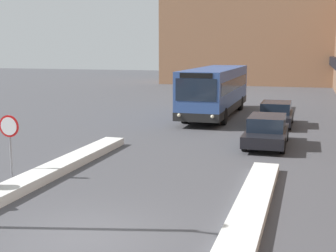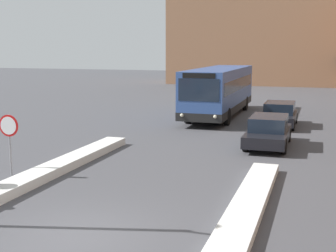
# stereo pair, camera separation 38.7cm
# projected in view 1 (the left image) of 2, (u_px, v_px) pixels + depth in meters

# --- Properties ---
(ground_plane) EXTENTS (160.00, 160.00, 0.00)m
(ground_plane) POSITION_uv_depth(u_px,v_px,m) (82.00, 238.00, 11.02)
(ground_plane) COLOR #47474C
(building_backdrop_far) EXTENTS (26.00, 8.00, 13.62)m
(building_backdrop_far) POSITION_uv_depth(u_px,v_px,m) (270.00, 28.00, 57.23)
(building_backdrop_far) COLOR #996B4C
(building_backdrop_far) RESTS_ON ground_plane
(snow_bank_left) EXTENTS (0.90, 16.49, 0.32)m
(snow_bank_left) POSITION_uv_depth(u_px,v_px,m) (6.00, 192.00, 14.00)
(snow_bank_left) COLOR silver
(snow_bank_left) RESTS_ON ground_plane
(snow_bank_right) EXTENTS (0.90, 10.02, 0.26)m
(snow_bank_right) POSITION_uv_depth(u_px,v_px,m) (250.00, 212.00, 12.41)
(snow_bank_right) COLOR silver
(snow_bank_right) RESTS_ON ground_plane
(city_bus) EXTENTS (2.63, 11.23, 3.14)m
(city_bus) POSITION_uv_depth(u_px,v_px,m) (216.00, 90.00, 30.53)
(city_bus) COLOR #335193
(city_bus) RESTS_ON ground_plane
(parked_car_front) EXTENTS (1.83, 4.46, 1.39)m
(parked_car_front) POSITION_uv_depth(u_px,v_px,m) (267.00, 131.00, 21.32)
(parked_car_front) COLOR black
(parked_car_front) RESTS_ON ground_plane
(parked_car_middle) EXTENTS (1.87, 4.25, 1.36)m
(parked_car_middle) POSITION_uv_depth(u_px,v_px,m) (276.00, 114.00, 26.91)
(parked_car_middle) COLOR black
(parked_car_middle) RESTS_ON ground_plane
(stop_sign) EXTENTS (0.76, 0.08, 2.17)m
(stop_sign) POSITION_uv_depth(u_px,v_px,m) (9.00, 133.00, 15.98)
(stop_sign) COLOR gray
(stop_sign) RESTS_ON ground_plane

